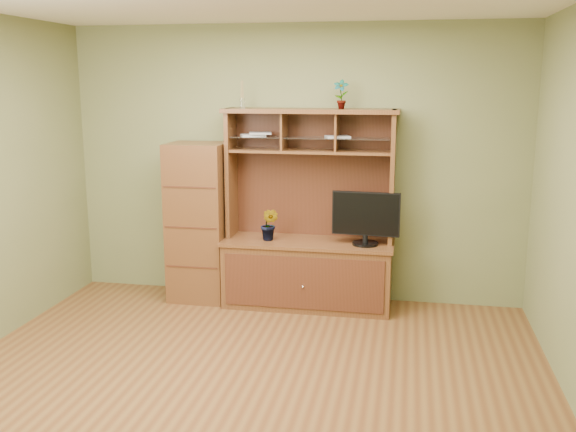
# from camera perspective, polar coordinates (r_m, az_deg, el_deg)

# --- Properties ---
(room) EXTENTS (4.54, 4.04, 2.74)m
(room) POSITION_cam_1_polar(r_m,az_deg,el_deg) (4.43, -4.04, 1.43)
(room) COLOR brown
(room) RESTS_ON ground
(media_hutch) EXTENTS (1.66, 0.61, 1.90)m
(media_hutch) POSITION_cam_1_polar(r_m,az_deg,el_deg) (6.23, 1.82, -3.29)
(media_hutch) COLOR #4E2B16
(media_hutch) RESTS_ON room
(monitor) EXTENTS (0.63, 0.24, 0.50)m
(monitor) POSITION_cam_1_polar(r_m,az_deg,el_deg) (5.99, 6.93, -0.10)
(monitor) COLOR black
(monitor) RESTS_ON media_hutch
(orchid_plant) EXTENTS (0.21, 0.19, 0.31)m
(orchid_plant) POSITION_cam_1_polar(r_m,az_deg,el_deg) (6.14, -1.66, -0.76)
(orchid_plant) COLOR #31551D
(orchid_plant) RESTS_ON media_hutch
(top_plant) EXTENTS (0.15, 0.11, 0.27)m
(top_plant) POSITION_cam_1_polar(r_m,az_deg,el_deg) (6.05, 4.73, 10.75)
(top_plant) COLOR #366A25
(top_plant) RESTS_ON media_hutch
(reed_diffuser) EXTENTS (0.05, 0.05, 0.26)m
(reed_diffuser) POSITION_cam_1_polar(r_m,az_deg,el_deg) (6.22, -4.10, 10.47)
(reed_diffuser) COLOR silver
(reed_diffuser) RESTS_ON media_hutch
(magazines) EXTENTS (1.08, 0.24, 0.04)m
(magazines) POSITION_cam_1_polar(r_m,az_deg,el_deg) (6.15, -0.51, 7.21)
(magazines) COLOR #A9A9AE
(magazines) RESTS_ON media_hutch
(side_cabinet) EXTENTS (0.56, 0.51, 1.57)m
(side_cabinet) POSITION_cam_1_polar(r_m,az_deg,el_deg) (6.42, -7.91, -0.53)
(side_cabinet) COLOR #4E2B16
(side_cabinet) RESTS_ON room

